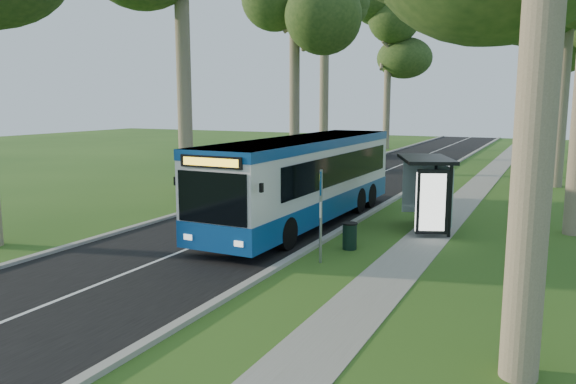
% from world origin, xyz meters
% --- Properties ---
extents(ground, '(120.00, 120.00, 0.00)m').
position_xyz_m(ground, '(0.00, 0.00, 0.00)').
color(ground, '#2B531A').
rests_on(ground, ground).
extents(road, '(7.00, 100.00, 0.02)m').
position_xyz_m(road, '(-3.50, 10.00, 0.01)').
color(road, black).
rests_on(road, ground).
extents(kerb_east, '(0.25, 100.00, 0.12)m').
position_xyz_m(kerb_east, '(0.00, 10.00, 0.06)').
color(kerb_east, '#9E9B93').
rests_on(kerb_east, ground).
extents(kerb_west, '(0.25, 100.00, 0.12)m').
position_xyz_m(kerb_west, '(-7.00, 10.00, 0.06)').
color(kerb_west, '#9E9B93').
rests_on(kerb_west, ground).
extents(centre_line, '(0.12, 100.00, 0.00)m').
position_xyz_m(centre_line, '(-3.50, 10.00, 0.02)').
color(centre_line, white).
rests_on(centre_line, road).
extents(footpath, '(1.50, 100.00, 0.02)m').
position_xyz_m(footpath, '(3.00, 10.00, 0.01)').
color(footpath, gray).
rests_on(footpath, ground).
extents(bus, '(2.80, 12.38, 3.27)m').
position_xyz_m(bus, '(-1.75, 3.46, 1.69)').
color(bus, white).
rests_on(bus, ground).
extents(bus_stop_sign, '(0.16, 0.38, 2.73)m').
position_xyz_m(bus_stop_sign, '(0.84, -1.16, 1.69)').
color(bus_stop_sign, gray).
rests_on(bus_stop_sign, ground).
extents(bus_shelter, '(2.70, 3.47, 2.64)m').
position_xyz_m(bus_shelter, '(2.72, 4.09, 1.86)').
color(bus_shelter, black).
rests_on(bus_shelter, ground).
extents(litter_bin, '(0.49, 0.49, 0.85)m').
position_xyz_m(litter_bin, '(1.09, 0.65, 0.43)').
color(litter_bin, black).
rests_on(litter_bin, ground).
extents(car_white, '(2.69, 4.67, 1.49)m').
position_xyz_m(car_white, '(-7.69, 19.57, 0.75)').
color(car_white, silver).
rests_on(car_white, ground).
extents(car_silver, '(2.33, 4.87, 1.54)m').
position_xyz_m(car_silver, '(-7.96, 29.53, 0.77)').
color(car_silver, '#97999E').
rests_on(car_silver, ground).
extents(tree_west_e, '(5.20, 5.20, 14.38)m').
position_xyz_m(tree_west_e, '(-8.50, 38.00, 10.66)').
color(tree_west_e, '#7A6B56').
rests_on(tree_west_e, ground).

